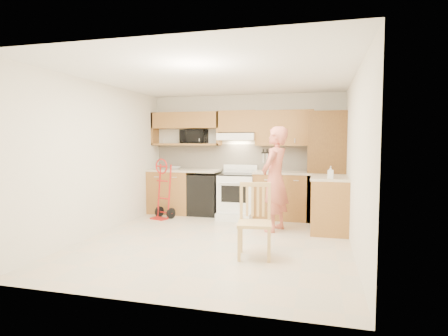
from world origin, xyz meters
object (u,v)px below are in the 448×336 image
at_px(microwave, 194,136).
at_px(hand_truck, 162,192).
at_px(dining_chair, 255,221).
at_px(range, 237,192).
at_px(person, 275,179).

xyz_separation_m(microwave, hand_truck, (-0.42, -0.74, -1.10)).
xyz_separation_m(hand_truck, dining_chair, (2.21, -1.96, -0.05)).
bearing_deg(range, person, -45.18).
distance_m(range, hand_truck, 1.49).
distance_m(microwave, dining_chair, 3.43).
relative_size(person, dining_chair, 1.82).
bearing_deg(dining_chair, person, 78.85).
height_order(range, hand_truck, hand_truck).
bearing_deg(microwave, hand_truck, -118.13).
relative_size(microwave, hand_truck, 0.49).
bearing_deg(person, dining_chair, 14.40).
height_order(person, hand_truck, person).
bearing_deg(dining_chair, hand_truck, 130.25).
bearing_deg(dining_chair, microwave, 115.37).
distance_m(hand_truck, dining_chair, 2.96).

